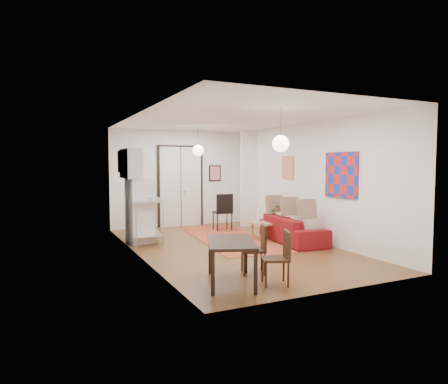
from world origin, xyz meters
name	(u,v)px	position (x,y,z in m)	size (l,w,h in m)	color
floor	(231,247)	(0.00, 0.00, 0.00)	(7.00, 7.00, 0.00)	brown
ceiling	(231,118)	(0.00, 0.00, 2.90)	(4.20, 7.00, 0.02)	white
wall_back	(180,178)	(0.00, 3.50, 1.45)	(4.20, 0.02, 2.90)	white
wall_front	(337,194)	(0.00, -3.50, 1.45)	(4.20, 0.02, 2.90)	white
wall_left	(138,186)	(-2.10, 0.00, 1.45)	(0.02, 7.00, 2.90)	white
wall_right	(307,182)	(2.10, 0.00, 1.45)	(0.02, 7.00, 2.90)	white
double_doors	(181,187)	(0.00, 3.46, 1.20)	(1.44, 0.06, 2.50)	silver
stub_partition	(248,179)	(1.85, 2.55, 1.45)	(0.50, 0.10, 2.90)	white
wall_cabinet	(131,163)	(-1.92, 1.50, 1.90)	(0.35, 1.00, 0.70)	silver
painting_popart	(341,175)	(2.08, -1.25, 1.65)	(0.05, 1.00, 1.00)	red
painting_abstract	(288,167)	(2.08, 0.80, 1.80)	(0.05, 0.50, 0.60)	beige
poster_back	(215,173)	(1.15, 3.47, 1.60)	(0.40, 0.03, 0.50)	red
print_left	(120,161)	(-2.07, 2.00, 1.95)	(0.03, 0.44, 0.54)	#A06142
pendant_back	(198,150)	(0.00, 2.00, 2.25)	(0.30, 0.30, 0.80)	white
pendant_front	(281,144)	(0.00, -2.00, 2.25)	(0.30, 0.30, 0.80)	white
kilim_rug	(229,238)	(0.45, 1.04, 0.01)	(1.60, 4.26, 0.01)	#C25830
sofa	(293,229)	(1.61, -0.11, 0.31)	(0.84, 2.16, 0.63)	maroon
coffee_table	(270,224)	(1.36, 0.50, 0.37)	(1.06, 0.74, 0.43)	tan
potted_plant	(274,213)	(1.46, 0.50, 0.64)	(0.33, 0.38, 0.42)	#2E602B
kitchen_counter	(146,213)	(-1.56, 1.50, 0.70)	(0.87, 1.45, 1.05)	silver
bowl	(149,198)	(-1.56, 1.20, 1.08)	(0.25, 0.25, 0.06)	silver
soap_bottle	(142,194)	(-1.61, 1.75, 1.16)	(0.10, 0.10, 0.22)	teal
fridge	(140,211)	(-1.75, 1.38, 0.77)	(0.55, 0.55, 1.55)	white
dining_table	(231,245)	(-1.23, -2.48, 0.61)	(1.11, 1.41, 0.68)	black
dining_chair_near	(251,245)	(-0.63, -2.05, 0.49)	(0.52, 0.62, 0.85)	#341D10
dining_chair_far	(272,253)	(-0.63, -2.75, 0.49)	(0.52, 0.62, 0.85)	#341D10
black_side_chair	(221,208)	(0.81, 2.29, 0.62)	(0.54, 0.54, 1.05)	black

